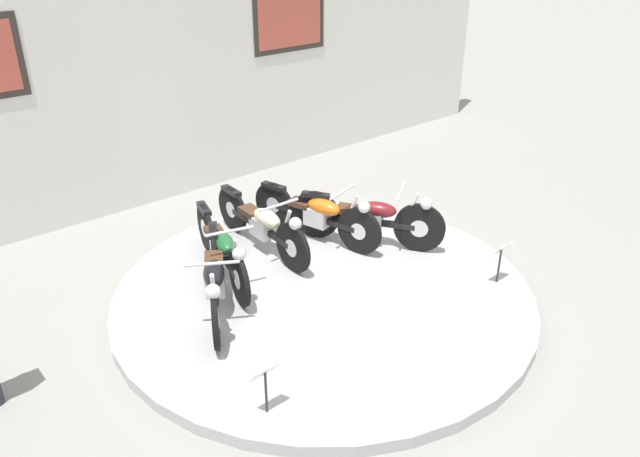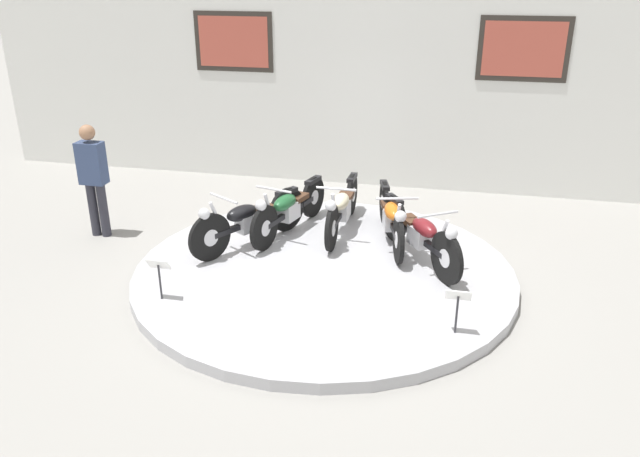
{
  "view_description": "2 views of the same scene",
  "coord_description": "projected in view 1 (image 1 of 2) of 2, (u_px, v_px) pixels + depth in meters",
  "views": [
    {
      "loc": [
        -3.89,
        -4.58,
        3.98
      ],
      "look_at": [
        0.13,
        0.21,
        0.78
      ],
      "focal_mm": 35.0,
      "sensor_mm": 36.0,
      "label": 1
    },
    {
      "loc": [
        1.47,
        -6.86,
        3.62
      ],
      "look_at": [
        -0.08,
        0.1,
        0.61
      ],
      "focal_mm": 35.0,
      "sensor_mm": 36.0,
      "label": 2
    }
  ],
  "objects": [
    {
      "name": "back_wall",
      "position": [
        150.0,
        52.0,
        8.75
      ],
      "size": [
        14.0,
        0.22,
        4.4
      ],
      "color": "silver",
      "rests_on": "ground_plane"
    },
    {
      "name": "motorcycle_black",
      "position": [
        215.0,
        278.0,
        6.58
      ],
      "size": [
        1.07,
        1.73,
        0.79
      ],
      "color": "black",
      "rests_on": "display_platform"
    },
    {
      "name": "display_platform",
      "position": [
        323.0,
        293.0,
        7.13
      ],
      "size": [
        4.73,
        4.73,
        0.13
      ],
      "primitive_type": "cylinder",
      "color": "#ADADB2",
      "rests_on": "ground_plane"
    },
    {
      "name": "ground_plane",
      "position": [
        323.0,
        298.0,
        7.16
      ],
      "size": [
        60.0,
        60.0,
        0.0
      ],
      "primitive_type": "plane",
      "color": "gray"
    },
    {
      "name": "motorcycle_cream",
      "position": [
        263.0,
        224.0,
        7.73
      ],
      "size": [
        0.54,
        1.97,
        0.79
      ],
      "color": "black",
      "rests_on": "display_platform"
    },
    {
      "name": "info_placard_front_left",
      "position": [
        265.0,
        378.0,
        5.19
      ],
      "size": [
        0.26,
        0.11,
        0.51
      ],
      "color": "#333338",
      "rests_on": "display_platform"
    },
    {
      "name": "info_placard_front_centre",
      "position": [
        501.0,
        254.0,
        7.06
      ],
      "size": [
        0.26,
        0.11,
        0.51
      ],
      "color": "#333338",
      "rests_on": "display_platform"
    },
    {
      "name": "motorcycle_orange",
      "position": [
        318.0,
        213.0,
        8.0
      ],
      "size": [
        0.65,
        1.92,
        0.78
      ],
      "color": "black",
      "rests_on": "display_platform"
    },
    {
      "name": "motorcycle_green",
      "position": [
        222.0,
        248.0,
        7.18
      ],
      "size": [
        0.66,
        1.91,
        0.78
      ],
      "color": "black",
      "rests_on": "display_platform"
    },
    {
      "name": "motorcycle_maroon",
      "position": [
        370.0,
        217.0,
        7.88
      ],
      "size": [
        1.15,
        1.69,
        0.8
      ],
      "color": "black",
      "rests_on": "display_platform"
    }
  ]
}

